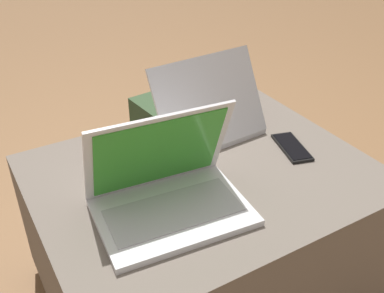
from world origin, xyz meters
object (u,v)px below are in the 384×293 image
(laptop_near, at_px, (168,191))
(cell_phone, at_px, (292,147))
(laptop_far, at_px, (201,119))
(backpack, at_px, (183,147))

(laptop_near, relative_size, cell_phone, 2.22)
(laptop_far, height_order, backpack, laptop_far)
(laptop_far, bearing_deg, backpack, -111.69)
(cell_phone, bearing_deg, laptop_far, 148.39)
(backpack, bearing_deg, laptop_far, 65.30)
(cell_phone, bearing_deg, backpack, 115.78)
(laptop_far, relative_size, cell_phone, 2.11)
(laptop_near, xyz_separation_m, laptop_far, (0.24, 0.25, -0.00))
(laptop_near, bearing_deg, cell_phone, 12.88)
(laptop_near, distance_m, cell_phone, 0.42)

